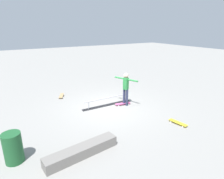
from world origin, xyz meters
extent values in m
plane|color=gray|center=(0.00, 0.00, 0.00)|extent=(60.00, 60.00, 0.00)
cube|color=black|center=(-0.02, -0.31, 0.01)|extent=(2.74, 0.27, 0.01)
cylinder|color=#B7B7BC|center=(-1.05, -0.30, 0.20)|extent=(0.04, 0.04, 0.40)
cylinder|color=#B7B7BC|center=(1.01, -0.33, 0.20)|extent=(0.04, 0.04, 0.40)
cylinder|color=#B7B7BC|center=(-0.02, -0.31, 0.40)|extent=(2.57, 0.08, 0.05)
cube|color=gray|center=(2.65, 2.83, 0.17)|extent=(2.46, 0.72, 0.33)
cylinder|color=#2D3351|center=(-0.88, 0.23, 0.43)|extent=(0.16, 0.16, 0.86)
cylinder|color=#2D3351|center=(-0.82, 0.07, 0.43)|extent=(0.16, 0.16, 0.86)
cube|color=#2D8C42|center=(-0.85, 0.15, 1.16)|extent=(0.26, 0.28, 0.61)
sphere|color=beige|center=(-0.85, 0.15, 1.58)|extent=(0.23, 0.23, 0.23)
cylinder|color=#2D8C42|center=(-0.99, 0.52, 1.39)|extent=(0.28, 0.56, 0.08)
cylinder|color=#2D8C42|center=(-0.71, -0.22, 1.39)|extent=(0.28, 0.56, 0.08)
cube|color=#E05993|center=(-0.75, 0.06, 0.08)|extent=(0.82, 0.35, 0.02)
cylinder|color=white|center=(-1.03, 0.00, 0.03)|extent=(0.06, 0.04, 0.05)
cylinder|color=white|center=(-0.99, 0.23, 0.03)|extent=(0.06, 0.04, 0.05)
cylinder|color=white|center=(-0.50, -0.10, 0.03)|extent=(0.06, 0.04, 0.05)
cylinder|color=white|center=(-0.46, 0.13, 0.03)|extent=(0.06, 0.04, 0.05)
cube|color=yellow|center=(-1.58, 2.96, 0.08)|extent=(0.33, 0.82, 0.02)
cylinder|color=white|center=(-1.74, 3.21, 0.03)|extent=(0.04, 0.06, 0.05)
cylinder|color=white|center=(-1.51, 3.25, 0.03)|extent=(0.04, 0.06, 0.05)
cylinder|color=white|center=(-1.65, 2.68, 0.03)|extent=(0.04, 0.06, 0.05)
cylinder|color=white|center=(-1.42, 2.71, 0.03)|extent=(0.04, 0.06, 0.05)
cube|color=tan|center=(1.65, -2.75, 0.08)|extent=(0.51, 0.81, 0.02)
cylinder|color=white|center=(1.65, -3.05, 0.03)|extent=(0.05, 0.06, 0.05)
cylinder|color=white|center=(1.44, -2.95, 0.03)|extent=(0.05, 0.06, 0.05)
cylinder|color=white|center=(1.87, -2.55, 0.03)|extent=(0.05, 0.06, 0.05)
cylinder|color=white|center=(1.66, -2.45, 0.03)|extent=(0.05, 0.06, 0.05)
cylinder|color=#1E592D|center=(4.49, 2.05, 0.48)|extent=(0.54, 0.54, 0.95)
camera|label=1|loc=(4.42, 7.68, 3.88)|focal=30.62mm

